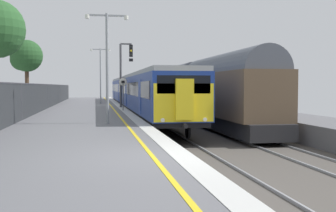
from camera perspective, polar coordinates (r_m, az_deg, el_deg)
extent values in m
cube|color=slate|center=(10.32, -14.33, -9.86)|extent=(6.40, 110.00, 1.00)
cube|color=silver|center=(10.42, 1.87, -6.82)|extent=(0.60, 110.00, 0.01)
cube|color=yellow|center=(10.29, -2.24, -6.95)|extent=(0.12, 110.00, 0.01)
cube|color=gray|center=(10.86, 7.05, -11.66)|extent=(0.07, 110.00, 0.08)
cube|color=gray|center=(11.36, 14.11, -11.08)|extent=(0.07, 110.00, 0.08)
cube|color=navy|center=(27.76, -2.20, 1.80)|extent=(2.80, 20.02, 2.30)
cube|color=black|center=(27.81, -2.20, -0.83)|extent=(2.64, 19.42, 0.25)
cube|color=#93999E|center=(27.76, -2.21, 4.42)|extent=(2.68, 20.02, 0.24)
cube|color=black|center=(27.59, -5.11, 2.40)|extent=(0.02, 18.42, 0.84)
cube|color=#1D3A98|center=(22.62, -3.99, 1.32)|extent=(0.03, 1.10, 1.90)
cube|color=#1D3A98|center=(32.59, -5.89, 1.75)|extent=(0.03, 1.10, 1.90)
cylinder|color=black|center=(20.43, -1.48, -3.53)|extent=(0.12, 0.84, 0.84)
cylinder|color=black|center=(20.72, 2.80, -3.44)|extent=(0.12, 0.84, 0.84)
cylinder|color=black|center=(35.10, -5.13, -0.90)|extent=(0.12, 0.84, 0.84)
cylinder|color=black|center=(35.27, -2.61, -0.88)|extent=(0.12, 0.84, 0.84)
cube|color=navy|center=(48.26, -5.60, 2.20)|extent=(2.80, 20.02, 2.30)
cube|color=black|center=(48.29, -5.59, 0.69)|extent=(2.64, 19.42, 0.25)
cube|color=#93999E|center=(48.26, -5.60, 3.71)|extent=(2.68, 20.02, 0.24)
cube|color=black|center=(48.16, -7.28, 2.55)|extent=(0.02, 18.42, 0.84)
cube|color=#1D3A98|center=(43.17, -6.94, 1.99)|extent=(0.03, 1.10, 1.90)
cube|color=#1D3A98|center=(53.17, -7.55, 2.13)|extent=(0.03, 1.10, 1.90)
cylinder|color=black|center=(40.87, -5.85, -0.39)|extent=(0.12, 0.84, 0.84)
cylinder|color=black|center=(41.02, -3.67, -0.37)|extent=(0.12, 0.84, 0.84)
cylinder|color=black|center=(55.64, -7.00, 0.44)|extent=(0.12, 0.84, 0.84)
cylinder|color=black|center=(55.75, -5.40, 0.46)|extent=(0.12, 0.84, 0.84)
cube|color=yellow|center=(17.95, 2.21, 0.46)|extent=(2.70, 0.10, 1.70)
cube|color=black|center=(17.92, 2.23, 3.02)|extent=(2.40, 0.08, 0.80)
cube|color=yellow|center=(17.81, 2.31, 0.93)|extent=(0.80, 0.24, 1.80)
cylinder|color=white|center=(17.76, -0.75, -1.98)|extent=(0.18, 0.06, 0.18)
cylinder|color=white|center=(18.16, 5.18, -1.89)|extent=(0.18, 0.06, 0.18)
cylinder|color=black|center=(17.73, 2.41, -2.80)|extent=(0.20, 0.35, 0.20)
cube|color=black|center=(48.27, -5.61, 4.00)|extent=(0.60, 0.90, 0.20)
cube|color=#232326|center=(25.13, 8.07, -2.09)|extent=(2.30, 13.78, 0.79)
cube|color=brown|center=(25.05, 8.09, 1.67)|extent=(2.60, 12.98, 2.51)
cylinder|color=#515660|center=(25.06, 8.11, 4.54)|extent=(2.39, 12.58, 2.39)
cylinder|color=black|center=(20.30, 10.29, -3.61)|extent=(0.12, 0.84, 0.84)
cylinder|color=black|center=(20.89, 14.31, -3.48)|extent=(0.12, 0.84, 0.84)
cylinder|color=black|center=(29.62, 3.67, -1.58)|extent=(0.12, 0.84, 0.84)
cylinder|color=black|center=(30.03, 6.56, -1.53)|extent=(0.12, 0.84, 0.84)
cube|color=#232326|center=(39.21, 1.39, -0.32)|extent=(2.30, 13.78, 0.79)
cube|color=brown|center=(39.16, 1.40, 2.08)|extent=(2.60, 12.98, 2.51)
cylinder|color=#515660|center=(39.16, 1.40, 3.92)|extent=(2.39, 12.58, 2.39)
cylinder|color=black|center=(34.28, 1.75, -0.98)|extent=(0.12, 0.84, 0.84)
cylinder|color=black|center=(34.64, 4.28, -0.95)|extent=(0.12, 0.84, 0.84)
cylinder|color=black|center=(43.88, -0.88, -0.16)|extent=(0.12, 0.84, 0.84)
cylinder|color=black|center=(44.16, 1.11, -0.14)|extent=(0.12, 0.84, 0.84)
cylinder|color=#47474C|center=(33.77, -6.62, 4.21)|extent=(0.18, 0.18, 5.20)
cube|color=#47474C|center=(33.96, -5.88, 8.61)|extent=(0.90, 0.12, 0.12)
cube|color=black|center=(33.95, -5.20, 7.68)|extent=(0.28, 0.20, 1.00)
cylinder|color=black|center=(33.86, -5.18, 8.24)|extent=(0.16, 0.04, 0.16)
cylinder|color=yellow|center=(33.83, -5.18, 7.70)|extent=(0.16, 0.04, 0.16)
cylinder|color=black|center=(33.80, -5.18, 7.16)|extent=(0.16, 0.04, 0.16)
cube|color=black|center=(33.89, -5.19, 6.42)|extent=(0.32, 0.16, 0.24)
cylinder|color=#59595B|center=(29.58, -6.29, 1.32)|extent=(0.08, 0.08, 2.00)
cylinder|color=black|center=(29.56, -6.31, 3.37)|extent=(0.59, 0.02, 0.59)
cylinder|color=silver|center=(29.55, -6.30, 3.37)|extent=(0.56, 0.02, 0.56)
cube|color=black|center=(29.54, -6.30, 3.37)|extent=(0.24, 0.01, 0.18)
cylinder|color=#93999E|center=(19.40, -8.48, 5.19)|extent=(0.14, 0.14, 5.14)
cube|color=#93999E|center=(19.68, -7.19, 12.40)|extent=(0.90, 0.08, 0.08)
cylinder|color=silver|center=(19.70, -5.85, 12.16)|extent=(0.20, 0.20, 0.18)
cube|color=#93999E|center=(19.66, -9.88, 12.39)|extent=(0.90, 0.08, 0.08)
cylinder|color=silver|center=(19.65, -11.22, 12.15)|extent=(0.20, 0.20, 0.18)
cylinder|color=#93999E|center=(42.34, -9.40, 4.16)|extent=(0.14, 0.14, 5.59)
cube|color=#93999E|center=(42.50, -8.82, 7.81)|extent=(0.90, 0.08, 0.08)
cylinder|color=silver|center=(42.51, -8.21, 7.70)|extent=(0.20, 0.20, 0.18)
cube|color=#93999E|center=(42.49, -10.04, 7.80)|extent=(0.90, 0.08, 0.08)
cylinder|color=silver|center=(42.48, -10.65, 7.68)|extent=(0.20, 0.20, 0.18)
cylinder|color=#38383D|center=(22.06, -19.83, 0.53)|extent=(0.07, 0.07, 1.89)
cylinder|color=#38383D|center=(33.63, -16.49, 1.30)|extent=(0.07, 0.07, 1.89)
cylinder|color=#38383D|center=(45.27, -14.86, 1.67)|extent=(0.07, 0.07, 1.89)
cylinder|color=#38383D|center=(56.92, -13.90, 1.89)|extent=(0.07, 0.07, 1.89)
sphere|color=#285628|center=(30.11, -22.00, 9.05)|extent=(2.51, 2.51, 2.51)
cylinder|color=#473323|center=(43.07, -19.09, 2.89)|extent=(0.39, 0.39, 3.90)
sphere|color=#234C23|center=(43.18, -19.15, 6.64)|extent=(3.18, 3.18, 3.18)
sphere|color=#234C23|center=(43.13, -19.81, 6.11)|extent=(2.15, 2.15, 2.15)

